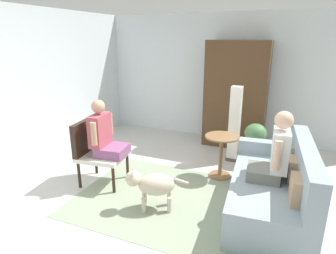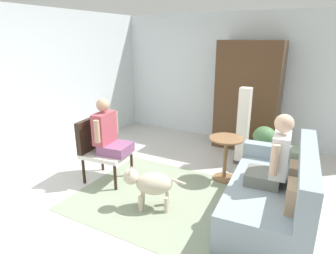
# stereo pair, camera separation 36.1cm
# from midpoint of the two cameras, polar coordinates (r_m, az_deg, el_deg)

# --- Properties ---
(ground_plane) EXTENTS (6.87, 6.87, 0.00)m
(ground_plane) POSITION_cam_midpoint_polar(r_m,az_deg,el_deg) (3.91, -1.30, -14.99)
(ground_plane) COLOR beige
(back_wall) EXTENTS (5.84, 0.12, 2.57)m
(back_wall) POSITION_cam_midpoint_polar(r_m,az_deg,el_deg) (6.14, 9.99, 9.56)
(back_wall) COLOR silver
(back_wall) RESTS_ON ground
(left_wall) EXTENTS (0.12, 6.33, 2.57)m
(left_wall) POSITION_cam_midpoint_polar(r_m,az_deg,el_deg) (5.29, -27.66, 6.60)
(left_wall) COLOR silver
(left_wall) RESTS_ON ground
(area_rug) EXTENTS (2.88, 1.91, 0.01)m
(area_rug) POSITION_cam_midpoint_polar(r_m,az_deg,el_deg) (3.93, 0.47, -14.76)
(area_rug) COLOR gray
(area_rug) RESTS_ON ground
(couch) EXTENTS (1.04, 1.86, 0.91)m
(couch) POSITION_cam_midpoint_polar(r_m,az_deg,el_deg) (3.78, 17.83, -11.55)
(couch) COLOR #8EA0AD
(couch) RESTS_ON ground
(armchair) EXTENTS (0.71, 0.65, 0.94)m
(armchair) POSITION_cam_midpoint_polar(r_m,az_deg,el_deg) (4.41, -16.66, -4.02)
(armchair) COLOR black
(armchair) RESTS_ON ground
(person_on_couch) EXTENTS (0.47, 0.55, 0.86)m
(person_on_couch) POSITION_cam_midpoint_polar(r_m,az_deg,el_deg) (3.56, 17.78, -5.06)
(person_on_couch) COLOR slate
(person_on_armchair) EXTENTS (0.52, 0.55, 0.81)m
(person_on_armchair) POSITION_cam_midpoint_polar(r_m,az_deg,el_deg) (4.24, -14.93, -1.51)
(person_on_armchair) COLOR #8A527D
(round_end_table) EXTENTS (0.51, 0.51, 0.67)m
(round_end_table) POSITION_cam_midpoint_polar(r_m,az_deg,el_deg) (4.45, 8.19, -4.90)
(round_end_table) COLOR olive
(round_end_table) RESTS_ON ground
(dog) EXTENTS (0.73, 0.44, 0.56)m
(dog) POSITION_cam_midpoint_polar(r_m,az_deg,el_deg) (3.65, -5.92, -11.29)
(dog) COLOR beige
(dog) RESTS_ON ground
(potted_plant) EXTENTS (0.36, 0.36, 0.71)m
(potted_plant) POSITION_cam_midpoint_polar(r_m,az_deg,el_deg) (5.03, 14.88, -2.78)
(potted_plant) COLOR #4C5156
(potted_plant) RESTS_ON ground
(column_lamp) EXTENTS (0.20, 0.20, 1.32)m
(column_lamp) POSITION_cam_midpoint_polar(r_m,az_deg,el_deg) (5.03, 11.07, 0.39)
(column_lamp) COLOR #4C4742
(column_lamp) RESTS_ON ground
(armoire_cabinet) EXTENTS (1.16, 0.56, 2.05)m
(armoire_cabinet) POSITION_cam_midpoint_polar(r_m,az_deg,el_deg) (5.73, 11.59, 6.26)
(armoire_cabinet) COLOR #4C331E
(armoire_cabinet) RESTS_ON ground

